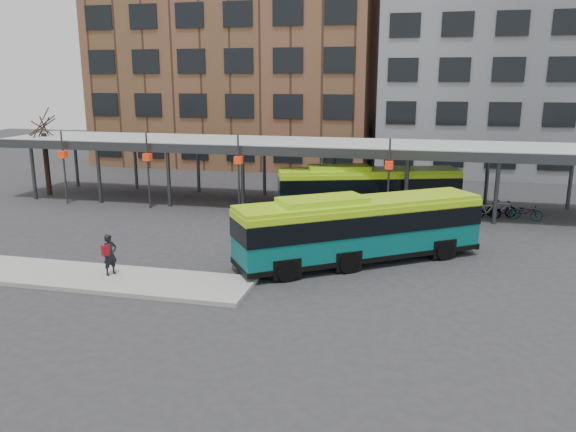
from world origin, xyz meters
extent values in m
plane|color=#28282B|center=(0.00, 0.00, 0.00)|extent=(120.00, 120.00, 0.00)
cube|color=gray|center=(-5.50, -3.00, 0.09)|extent=(14.00, 3.00, 0.18)
cube|color=#999B9E|center=(0.00, 13.00, 4.00)|extent=(40.00, 6.00, 0.35)
cube|color=#383A3D|center=(0.00, 10.00, 3.85)|extent=(40.00, 0.15, 0.55)
cylinder|color=#383A3D|center=(-18.00, 10.50, 1.90)|extent=(0.24, 0.24, 3.80)
cylinder|color=#383A3D|center=(-18.00, 15.50, 1.90)|extent=(0.24, 0.24, 3.80)
cylinder|color=#383A3D|center=(-13.00, 10.50, 1.90)|extent=(0.24, 0.24, 3.80)
cylinder|color=#383A3D|center=(-13.00, 15.50, 1.90)|extent=(0.24, 0.24, 3.80)
cylinder|color=#383A3D|center=(-8.00, 10.50, 1.90)|extent=(0.24, 0.24, 3.80)
cylinder|color=#383A3D|center=(-8.00, 15.50, 1.90)|extent=(0.24, 0.24, 3.80)
cylinder|color=#383A3D|center=(-3.00, 10.50, 1.90)|extent=(0.24, 0.24, 3.80)
cylinder|color=#383A3D|center=(-3.00, 15.50, 1.90)|extent=(0.24, 0.24, 3.80)
cylinder|color=#383A3D|center=(2.00, 10.50, 1.90)|extent=(0.24, 0.24, 3.80)
cylinder|color=#383A3D|center=(2.00, 15.50, 1.90)|extent=(0.24, 0.24, 3.80)
cylinder|color=#383A3D|center=(7.00, 10.50, 1.90)|extent=(0.24, 0.24, 3.80)
cylinder|color=#383A3D|center=(7.00, 15.50, 1.90)|extent=(0.24, 0.24, 3.80)
cylinder|color=#383A3D|center=(12.00, 10.50, 1.90)|extent=(0.24, 0.24, 3.80)
cylinder|color=#383A3D|center=(12.00, 15.50, 1.90)|extent=(0.24, 0.24, 3.80)
cylinder|color=#383A3D|center=(17.00, 15.50, 1.90)|extent=(0.24, 0.24, 3.80)
cylinder|color=#383A3D|center=(-15.00, 9.70, 2.40)|extent=(0.12, 0.12, 4.80)
cube|color=red|center=(-15.00, 9.70, 3.30)|extent=(0.45, 0.45, 0.45)
cylinder|color=#383A3D|center=(-9.00, 9.70, 2.40)|extent=(0.12, 0.12, 4.80)
cube|color=red|center=(-9.00, 9.70, 3.30)|extent=(0.45, 0.45, 0.45)
cylinder|color=#383A3D|center=(-3.00, 9.70, 2.40)|extent=(0.12, 0.12, 4.80)
cube|color=red|center=(-3.00, 9.70, 3.30)|extent=(0.45, 0.45, 0.45)
cylinder|color=#383A3D|center=(6.00, 9.70, 2.40)|extent=(0.12, 0.12, 4.80)
cube|color=red|center=(6.00, 9.70, 3.30)|extent=(0.45, 0.45, 0.45)
cylinder|color=black|center=(-18.00, 12.00, 2.20)|extent=(0.36, 0.36, 4.40)
cylinder|color=black|center=(-17.90, 12.00, 4.80)|extent=(0.08, 1.63, 1.59)
cylinder|color=black|center=(-18.00, 12.10, 4.80)|extent=(1.63, 0.13, 1.59)
cylinder|color=black|center=(-18.10, 11.99, 4.80)|extent=(0.15, 1.63, 1.59)
cylinder|color=black|center=(-18.00, 11.90, 4.80)|extent=(1.63, 0.10, 1.59)
cube|color=brown|center=(-10.00, 32.00, 11.00)|extent=(26.00, 14.00, 22.00)
cube|color=slate|center=(16.00, 32.00, 10.00)|extent=(24.00, 14.00, 20.00)
cube|color=#085D5C|center=(5.24, 1.81, 1.51)|extent=(10.61, 8.38, 2.35)
cube|color=black|center=(5.24, 1.81, 1.98)|extent=(10.68, 8.45, 0.89)
cube|color=#9ED215|center=(5.24, 1.81, 2.78)|extent=(10.56, 8.30, 0.19)
cube|color=#9ED215|center=(3.70, 0.74, 2.96)|extent=(4.06, 3.54, 0.33)
cube|color=black|center=(5.24, 1.81, 0.44)|extent=(10.69, 8.45, 0.23)
cylinder|color=black|center=(8.99, 3.02, 0.47)|extent=(0.93, 0.77, 0.94)
cylinder|color=black|center=(7.68, 4.90, 0.47)|extent=(0.93, 0.77, 0.94)
cylinder|color=black|center=(4.97, 0.23, 0.47)|extent=(0.93, 0.77, 0.94)
cylinder|color=black|center=(3.66, 2.11, 0.47)|extent=(0.93, 0.77, 0.94)
cylinder|color=black|center=(2.65, -1.39, 0.47)|extent=(0.93, 0.77, 0.94)
cylinder|color=black|center=(1.34, 0.50, 0.47)|extent=(0.93, 0.77, 0.94)
cube|color=#085D5C|center=(4.70, 11.40, 1.45)|extent=(11.06, 5.50, 2.27)
cube|color=black|center=(4.70, 11.40, 1.90)|extent=(11.12, 5.56, 0.86)
cube|color=#9ED215|center=(4.70, 11.40, 2.68)|extent=(11.03, 5.41, 0.18)
cube|color=#9ED215|center=(2.98, 10.85, 2.86)|extent=(3.95, 2.67, 0.32)
cube|color=black|center=(4.70, 11.40, 0.43)|extent=(11.12, 5.57, 0.22)
cylinder|color=black|center=(8.50, 11.46, 0.45)|extent=(0.95, 0.54, 0.91)
cylinder|color=black|center=(7.82, 13.57, 0.45)|extent=(0.95, 0.54, 0.91)
cylinder|color=black|center=(4.01, 10.01, 0.45)|extent=(0.95, 0.54, 0.91)
cylinder|color=black|center=(3.33, 12.12, 0.45)|extent=(0.95, 0.54, 0.91)
cylinder|color=black|center=(1.42, 9.18, 0.45)|extent=(0.95, 0.54, 0.91)
cylinder|color=black|center=(0.74, 11.29, 0.45)|extent=(0.95, 0.54, 0.91)
imported|color=black|center=(-4.52, -2.70, 1.04)|extent=(0.64, 0.74, 1.72)
cube|color=maroon|center=(-4.60, -2.86, 1.27)|extent=(0.30, 0.37, 0.46)
imported|color=slate|center=(10.94, 12.13, 0.44)|extent=(1.75, 0.93, 0.88)
imported|color=slate|center=(11.74, 11.65, 0.50)|extent=(1.71, 0.82, 0.99)
imported|color=slate|center=(12.66, 11.85, 0.42)|extent=(1.66, 0.80, 0.84)
imported|color=slate|center=(12.61, 12.28, 0.52)|extent=(1.76, 0.60, 1.04)
imported|color=slate|center=(13.93, 11.96, 0.48)|extent=(1.92, 1.15, 0.95)
camera|label=1|loc=(7.63, -22.45, 8.02)|focal=35.00mm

